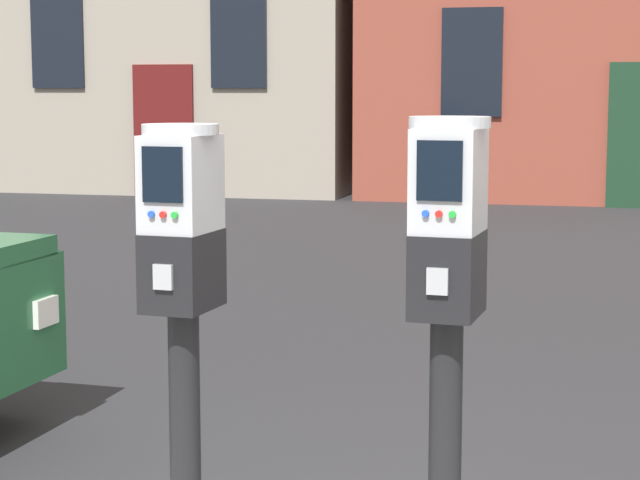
{
  "coord_description": "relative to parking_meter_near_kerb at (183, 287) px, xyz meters",
  "views": [
    {
      "loc": [
        0.9,
        -3.32,
        1.72
      ],
      "look_at": [
        0.12,
        -0.17,
        1.3
      ],
      "focal_mm": 64.96,
      "sensor_mm": 36.0,
      "label": 1
    }
  ],
  "objects": [
    {
      "name": "parking_meter_twin_adjacent",
      "position": [
        0.75,
        0.0,
        0.02
      ],
      "size": [
        0.23,
        0.26,
        1.51
      ],
      "rotation": [
        0.0,
        0.0,
        -1.64
      ],
      "color": "black",
      "rests_on": "sidewalk_slab"
    },
    {
      "name": "parking_meter_near_kerb",
      "position": [
        0.0,
        0.0,
        0.0
      ],
      "size": [
        0.23,
        0.26,
        1.48
      ],
      "rotation": [
        0.0,
        0.0,
        -1.64
      ],
      "color": "black",
      "rests_on": "sidewalk_slab"
    }
  ]
}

